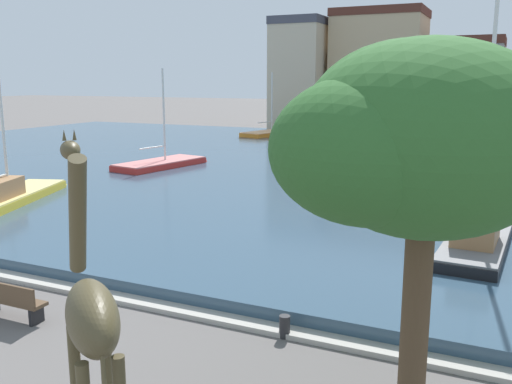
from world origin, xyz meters
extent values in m
cube|color=#334C60|center=(0.00, 30.89, 0.21)|extent=(76.17, 43.79, 0.43)
cube|color=#ADA89E|center=(0.00, 8.74, 0.06)|extent=(76.17, 0.50, 0.12)
ellipsoid|color=#4C4228|center=(4.38, 3.24, 2.55)|extent=(1.72, 1.63, 0.85)
cylinder|color=#4C4228|center=(3.58, 3.96, 3.62)|extent=(1.03, 0.96, 1.90)
ellipsoid|color=#4C4228|center=(3.22, 4.28, 4.51)|extent=(0.58, 0.56, 0.28)
cone|color=#4C4228|center=(3.18, 4.23, 4.73)|extent=(0.06, 0.06, 0.16)
cone|color=#4C4228|center=(3.27, 4.33, 4.73)|extent=(0.06, 0.06, 0.16)
cylinder|color=#4C4228|center=(4.99, 2.70, 2.19)|extent=(0.21, 0.20, 0.90)
cube|color=orange|center=(-11.53, 45.62, 0.39)|extent=(3.64, 6.28, 0.78)
ellipsoid|color=orange|center=(-10.83, 48.34, 0.39)|extent=(2.46, 2.51, 0.74)
cube|color=#E2A56E|center=(-11.53, 45.62, 0.81)|extent=(3.56, 6.16, 0.06)
cylinder|color=silver|center=(-11.42, 46.05, 3.48)|extent=(0.12, 0.12, 5.41)
cylinder|color=silver|center=(-11.68, 45.04, 1.68)|extent=(0.60, 2.02, 0.08)
cube|color=red|center=(-9.81, 25.42, 0.38)|extent=(3.21, 6.17, 0.75)
ellipsoid|color=red|center=(-9.32, 28.17, 0.38)|extent=(2.32, 2.37, 0.71)
cube|color=#C7716E|center=(-9.81, 25.42, 0.78)|extent=(3.14, 6.05, 0.06)
cylinder|color=silver|center=(-9.74, 25.85, 3.46)|extent=(0.12, 0.12, 5.42)
cylinder|color=silver|center=(-9.92, 24.84, 1.65)|extent=(0.44, 2.04, 0.08)
cube|color=black|center=(8.34, 15.66, 0.36)|extent=(2.02, 5.64, 0.73)
ellipsoid|color=black|center=(8.49, 18.29, 0.36)|extent=(1.64, 2.03, 0.69)
cube|color=slate|center=(8.34, 15.66, 0.76)|extent=(1.98, 5.53, 0.06)
cube|color=#9E7047|center=(8.31, 15.25, 1.32)|extent=(1.30, 2.01, 1.07)
cylinder|color=silver|center=(8.36, 16.08, 4.70)|extent=(0.12, 0.12, 7.93)
cylinder|color=silver|center=(8.30, 15.11, 1.63)|extent=(0.19, 1.94, 0.08)
cube|color=gold|center=(-9.78, 13.96, 0.38)|extent=(4.48, 8.40, 0.76)
ellipsoid|color=gold|center=(-11.08, 17.66, 0.38)|extent=(2.53, 3.28, 0.72)
cube|color=#DFCD77|center=(-9.78, 13.96, 0.79)|extent=(4.39, 8.23, 0.06)
cylinder|color=silver|center=(-9.99, 14.55, 3.58)|extent=(0.12, 0.12, 5.65)
cylinder|color=brown|center=(7.88, 6.82, 1.79)|extent=(0.45, 0.45, 3.58)
ellipsoid|color=#2D6028|center=(7.88, 6.82, 4.64)|extent=(4.03, 4.03, 3.02)
ellipsoid|color=#2D6028|center=(7.49, 7.64, 4.89)|extent=(3.49, 3.49, 2.62)
ellipsoid|color=#2D6028|center=(7.19, 6.15, 4.51)|extent=(3.00, 3.00, 2.25)
cylinder|color=#232326|center=(4.91, 8.59, 0.25)|extent=(0.24, 0.24, 0.50)
cube|color=brown|center=(-1.26, 6.84, 0.45)|extent=(1.80, 0.44, 0.08)
cube|color=brown|center=(-1.26, 6.65, 0.70)|extent=(1.80, 0.06, 0.44)
cube|color=black|center=(-0.54, 6.84, 0.23)|extent=(0.08, 0.40, 0.45)
cube|color=#C6B293|center=(-11.71, 55.22, 5.51)|extent=(5.22, 7.48, 11.01)
cube|color=#42424C|center=(-11.71, 55.22, 11.41)|extent=(5.32, 7.63, 0.80)
cube|color=tan|center=(-4.18, 57.25, 5.88)|extent=(8.95, 6.81, 11.76)
cube|color=#51281E|center=(-4.18, 57.25, 12.16)|extent=(9.13, 6.94, 0.80)
cube|color=gray|center=(4.74, 58.40, 4.39)|extent=(5.96, 7.25, 8.78)
cube|color=#51281E|center=(4.74, 58.40, 9.18)|extent=(6.08, 7.40, 0.80)
camera|label=1|loc=(9.06, -1.91, 5.52)|focal=39.06mm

